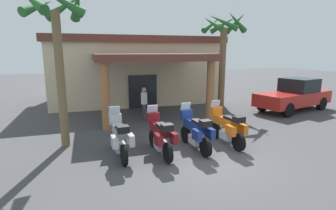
{
  "coord_description": "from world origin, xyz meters",
  "views": [
    {
      "loc": [
        -3.96,
        -7.5,
        3.55
      ],
      "look_at": [
        -0.15,
        3.36,
        1.2
      ],
      "focal_mm": 28.09,
      "sensor_mm": 36.0,
      "label": 1
    }
  ],
  "objects_px": {
    "motorcycle_maroon": "(160,135)",
    "pickup_truck_red": "(294,95)",
    "pedestrian": "(144,101)",
    "motorcycle_blue": "(196,131)",
    "palm_tree_near_portico": "(223,40)",
    "motorcycle_silver": "(119,137)",
    "motorcycle_orange": "(227,127)",
    "motel_building": "(134,69)",
    "palm_tree_roadside": "(57,30)"
  },
  "relations": [
    {
      "from": "pickup_truck_red",
      "to": "palm_tree_near_portico",
      "type": "bearing_deg",
      "value": 140.22
    },
    {
      "from": "motorcycle_orange",
      "to": "pickup_truck_red",
      "type": "height_order",
      "value": "pickup_truck_red"
    },
    {
      "from": "motorcycle_maroon",
      "to": "motel_building",
      "type": "bearing_deg",
      "value": -9.08
    },
    {
      "from": "palm_tree_roadside",
      "to": "pickup_truck_red",
      "type": "bearing_deg",
      "value": 8.66
    },
    {
      "from": "motorcycle_silver",
      "to": "palm_tree_roadside",
      "type": "distance_m",
      "value": 4.39
    },
    {
      "from": "motorcycle_orange",
      "to": "palm_tree_near_portico",
      "type": "height_order",
      "value": "palm_tree_near_portico"
    },
    {
      "from": "palm_tree_roadside",
      "to": "motorcycle_maroon",
      "type": "bearing_deg",
      "value": -32.91
    },
    {
      "from": "pedestrian",
      "to": "palm_tree_roadside",
      "type": "height_order",
      "value": "palm_tree_roadside"
    },
    {
      "from": "pickup_truck_red",
      "to": "motorcycle_silver",
      "type": "bearing_deg",
      "value": -174.37
    },
    {
      "from": "palm_tree_roadside",
      "to": "palm_tree_near_portico",
      "type": "bearing_deg",
      "value": 23.62
    },
    {
      "from": "motel_building",
      "to": "palm_tree_roadside",
      "type": "relative_size",
      "value": 2.05
    },
    {
      "from": "palm_tree_near_portico",
      "to": "motorcycle_blue",
      "type": "bearing_deg",
      "value": -127.42
    },
    {
      "from": "pedestrian",
      "to": "pickup_truck_red",
      "type": "xyz_separation_m",
      "value": [
        9.22,
        -0.75,
        -0.07
      ]
    },
    {
      "from": "motorcycle_orange",
      "to": "pedestrian",
      "type": "bearing_deg",
      "value": 20.81
    },
    {
      "from": "pedestrian",
      "to": "motorcycle_silver",
      "type": "bearing_deg",
      "value": -117.72
    },
    {
      "from": "palm_tree_roadside",
      "to": "palm_tree_near_portico",
      "type": "xyz_separation_m",
      "value": [
        9.09,
        3.98,
        -0.06
      ]
    },
    {
      "from": "motel_building",
      "to": "palm_tree_near_portico",
      "type": "height_order",
      "value": "palm_tree_near_portico"
    },
    {
      "from": "pickup_truck_red",
      "to": "palm_tree_near_portico",
      "type": "height_order",
      "value": "palm_tree_near_portico"
    },
    {
      "from": "motorcycle_blue",
      "to": "motorcycle_orange",
      "type": "xyz_separation_m",
      "value": [
        1.37,
        0.08,
        0.0
      ]
    },
    {
      "from": "palm_tree_roadside",
      "to": "motel_building",
      "type": "bearing_deg",
      "value": 62.07
    },
    {
      "from": "motorcycle_silver",
      "to": "pedestrian",
      "type": "xyz_separation_m",
      "value": [
        2.01,
        4.5,
        0.31
      ]
    },
    {
      "from": "motorcycle_orange",
      "to": "palm_tree_roadside",
      "type": "height_order",
      "value": "palm_tree_roadside"
    },
    {
      "from": "motorcycle_orange",
      "to": "palm_tree_roadside",
      "type": "distance_m",
      "value": 7.16
    },
    {
      "from": "motorcycle_silver",
      "to": "pedestrian",
      "type": "height_order",
      "value": "pedestrian"
    },
    {
      "from": "motorcycle_maroon",
      "to": "pickup_truck_red",
      "type": "xyz_separation_m",
      "value": [
        9.86,
        4.02,
        0.24
      ]
    },
    {
      "from": "motel_building",
      "to": "motorcycle_silver",
      "type": "xyz_separation_m",
      "value": [
        -2.79,
        -10.39,
        -1.62
      ]
    },
    {
      "from": "motorcycle_maroon",
      "to": "motorcycle_blue",
      "type": "xyz_separation_m",
      "value": [
        1.37,
        0.03,
        0.0
      ]
    },
    {
      "from": "motorcycle_maroon",
      "to": "motorcycle_orange",
      "type": "height_order",
      "value": "same"
    },
    {
      "from": "motorcycle_silver",
      "to": "motorcycle_blue",
      "type": "bearing_deg",
      "value": -96.09
    },
    {
      "from": "motel_building",
      "to": "palm_tree_near_portico",
      "type": "distance_m",
      "value": 6.76
    },
    {
      "from": "motorcycle_maroon",
      "to": "palm_tree_roadside",
      "type": "relative_size",
      "value": 0.38
    },
    {
      "from": "motel_building",
      "to": "motorcycle_maroon",
      "type": "xyz_separation_m",
      "value": [
        -1.42,
        -10.66,
        -1.62
      ]
    },
    {
      "from": "motorcycle_maroon",
      "to": "palm_tree_roadside",
      "type": "distance_m",
      "value": 5.2
    },
    {
      "from": "motorcycle_orange",
      "to": "motel_building",
      "type": "bearing_deg",
      "value": 3.77
    },
    {
      "from": "pedestrian",
      "to": "pickup_truck_red",
      "type": "distance_m",
      "value": 9.25
    },
    {
      "from": "motorcycle_maroon",
      "to": "pickup_truck_red",
      "type": "bearing_deg",
      "value": -69.3
    },
    {
      "from": "motel_building",
      "to": "pickup_truck_red",
      "type": "height_order",
      "value": "motel_building"
    },
    {
      "from": "motel_building",
      "to": "motorcycle_maroon",
      "type": "relative_size",
      "value": 5.36
    },
    {
      "from": "motorcycle_maroon",
      "to": "palm_tree_roadside",
      "type": "bearing_deg",
      "value": 55.62
    },
    {
      "from": "motorcycle_blue",
      "to": "motorcycle_orange",
      "type": "relative_size",
      "value": 1.0
    },
    {
      "from": "motel_building",
      "to": "pedestrian",
      "type": "relative_size",
      "value": 6.84
    },
    {
      "from": "motorcycle_maroon",
      "to": "palm_tree_near_portico",
      "type": "distance_m",
      "value": 9.16
    },
    {
      "from": "motel_building",
      "to": "motorcycle_blue",
      "type": "xyz_separation_m",
      "value": [
        -0.06,
        -10.63,
        -1.62
      ]
    },
    {
      "from": "motel_building",
      "to": "motorcycle_blue",
      "type": "bearing_deg",
      "value": -88.35
    },
    {
      "from": "motel_building",
      "to": "motorcycle_blue",
      "type": "relative_size",
      "value": 5.36
    },
    {
      "from": "motorcycle_orange",
      "to": "motorcycle_silver",
      "type": "bearing_deg",
      "value": 84.45
    },
    {
      "from": "motorcycle_blue",
      "to": "palm_tree_roadside",
      "type": "xyz_separation_m",
      "value": [
        -4.51,
        2.0,
        3.6
      ]
    },
    {
      "from": "motel_building",
      "to": "pedestrian",
      "type": "distance_m",
      "value": 6.08
    },
    {
      "from": "motorcycle_orange",
      "to": "pickup_truck_red",
      "type": "bearing_deg",
      "value": -64.55
    },
    {
      "from": "motel_building",
      "to": "motorcycle_maroon",
      "type": "height_order",
      "value": "motel_building"
    }
  ]
}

